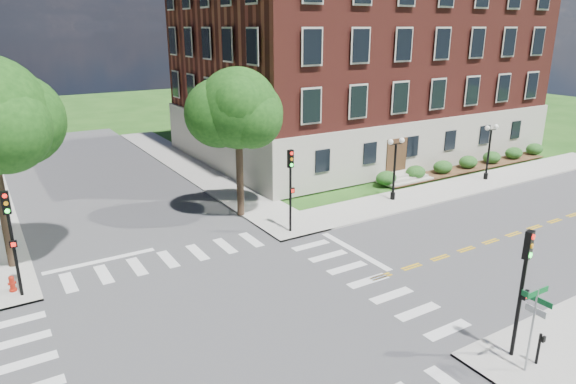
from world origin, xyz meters
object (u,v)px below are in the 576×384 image
traffic_signal_se (524,278)px  traffic_signal_nw (11,230)px  twin_lamp_west (395,165)px  traffic_signal_ne (291,180)px  push_button_post (539,347)px  street_sign_pole (534,314)px  fire_hydrant (12,284)px  twin_lamp_east (489,149)px

traffic_signal_se → traffic_signal_nw: 20.23m
twin_lamp_west → traffic_signal_se: bearing=-118.7°
traffic_signal_ne → traffic_signal_se: bearing=-87.6°
push_button_post → traffic_signal_nw: bearing=135.0°
traffic_signal_se → push_button_post: (0.29, -0.79, -2.39)m
push_button_post → traffic_signal_se: bearing=110.1°
street_sign_pole → fire_hydrant: bearing=133.2°
traffic_signal_nw → fire_hydrant: 2.80m
traffic_signal_ne → twin_lamp_east: 18.48m
traffic_signal_nw → twin_lamp_west: (22.94, 1.27, -0.66)m
push_button_post → fire_hydrant: push_button_post is taller
twin_lamp_east → street_sign_pole: twin_lamp_east is taller
traffic_signal_se → traffic_signal_nw: same height
traffic_signal_ne → push_button_post: 15.13m
traffic_signal_se → twin_lamp_west: (8.39, 15.33, -0.66)m
traffic_signal_ne → twin_lamp_west: size_ratio=1.13×
fire_hydrant → traffic_signal_se: bearing=-44.6°
twin_lamp_east → fire_hydrant: twin_lamp_east is taller
street_sign_pole → fire_hydrant: 21.26m
traffic_signal_nw → street_sign_pole: traffic_signal_nw is taller
traffic_signal_se → traffic_signal_ne: same height
traffic_signal_se → twin_lamp_east: bearing=40.4°
traffic_signal_se → push_button_post: size_ratio=4.00×
twin_lamp_west → street_sign_pole: size_ratio=1.36×
twin_lamp_west → fire_hydrant: bearing=-178.4°
traffic_signal_se → fire_hydrant: size_ratio=6.40×
push_button_post → twin_lamp_west: bearing=63.3°
twin_lamp_east → street_sign_pole: bearing=-138.8°
fire_hydrant → traffic_signal_ne: bearing=-2.1°
twin_lamp_west → fire_hydrant: size_ratio=5.64×
traffic_signal_se → fire_hydrant: (-14.86, 14.66, -2.72)m
traffic_signal_ne → fire_hydrant: size_ratio=6.40×
traffic_signal_se → push_button_post: 2.53m
traffic_signal_se → twin_lamp_east: size_ratio=1.13×
traffic_signal_ne → traffic_signal_nw: 13.97m
twin_lamp_west → fire_hydrant: twin_lamp_west is taller
traffic_signal_se → traffic_signal_nw: (-14.56, 14.05, 0.00)m
traffic_signal_se → traffic_signal_ne: (-0.58, 14.13, 0.00)m
twin_lamp_west → push_button_post: 18.11m
traffic_signal_ne → twin_lamp_east: traffic_signal_ne is taller
fire_hydrant → push_button_post: bearing=-45.6°
traffic_signal_ne → twin_lamp_west: 9.07m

